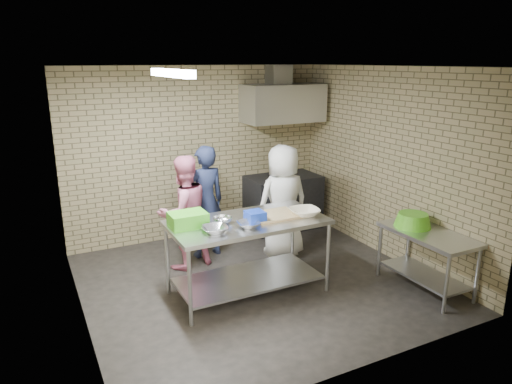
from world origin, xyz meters
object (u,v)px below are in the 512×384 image
woman_pink (184,213)px  side_counter (426,261)px  woman_white (283,202)px  prep_table (248,257)px  bottle_green (300,106)px  blue_tub (255,217)px  green_basin (413,220)px  bottle_red (280,107)px  man_navy (205,202)px  green_crate (188,220)px  stove (283,202)px

woman_pink → side_counter: bearing=128.7°
side_counter → woman_white: size_ratio=0.73×
prep_table → bottle_green: bearing=45.9°
prep_table → blue_tub: blue_tub is taller
green_basin → woman_pink: size_ratio=0.29×
green_basin → bottle_red: size_ratio=2.56×
bottle_red → woman_white: bottle_red is taller
blue_tub → man_navy: size_ratio=0.13×
green_crate → bottle_red: 3.19m
bottle_green → woman_pink: size_ratio=0.10×
stove → green_crate: green_crate is taller
stove → green_basin: bearing=-80.2°
side_counter → green_basin: bearing=94.6°
side_counter → stove: (-0.45, 2.75, 0.08)m
side_counter → woman_white: bearing=121.8°
prep_table → bottle_green: bottle_green is taller
prep_table → green_basin: size_ratio=4.07×
green_crate → blue_tub: (0.75, -0.22, -0.02)m
prep_table → stove: bearing=49.7°
green_basin → bottle_green: bottle_green is taller
green_crate → man_navy: man_navy is taller
blue_tub → man_navy: (-0.09, 1.41, -0.19)m
green_basin → bottle_green: size_ratio=3.07×
prep_table → stove: 2.41m
woman_white → green_basin: bearing=125.7°
man_navy → green_basin: bearing=131.0°
stove → woman_white: (-0.61, -1.04, 0.37)m
green_crate → bottle_red: bottle_red is taller
stove → blue_tub: blue_tub is taller
side_counter → green_crate: green_crate is taller
prep_table → green_crate: 0.90m
side_counter → bottle_green: bottle_green is taller
prep_table → woman_pink: 1.20m
prep_table → bottle_green: 3.27m
prep_table → man_navy: bearing=91.8°
green_basin → blue_tub: bearing=163.7°
stove → green_basin: size_ratio=2.61×
blue_tub → bottle_green: bearing=48.0°
green_crate → bottle_green: bearing=35.8°
stove → woman_pink: bearing=-159.1°
side_counter → green_basin: green_basin is taller
prep_table → man_navy: man_navy is taller
prep_table → woman_white: (0.95, 0.80, 0.35)m
side_counter → bottle_green: bearing=90.0°
stove → green_crate: 2.89m
woman_white → side_counter: bearing=122.0°
green_crate → woman_pink: 1.01m
bottle_red → man_navy: 2.19m
blue_tub → bottle_red: bearing=54.4°
green_crate → woman_white: (1.65, 0.68, -0.20)m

